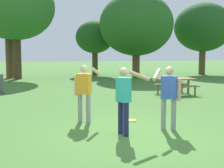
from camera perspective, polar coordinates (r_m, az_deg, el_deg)
The scene contains 11 objects.
ground_plane at distance 7.63m, azimuth 4.56°, elevation -9.33°, with size 120.00×120.00×0.00m, color #447530.
person_thrower at distance 8.77m, azimuth -5.15°, elevation -0.94°, with size 0.83×0.54×1.64m.
person_catcher at distance 7.99m, azimuth 10.44°, elevation -1.68°, with size 0.83×0.54×1.64m.
person_bystander at distance 7.41m, azimuth 2.21°, elevation -2.18°, with size 0.78×0.59×1.64m.
frisbee at distance 9.11m, azimuth 3.65°, elevation -6.73°, with size 0.30×0.30×0.03m, color yellow.
picnic_table_near at distance 14.86m, azimuth 11.76°, elevation 0.22°, with size 1.83×1.58×0.77m.
tree_tall_left at distance 25.11m, azimuth -18.68°, elevation 12.49°, with size 4.82×4.82×7.10m.
tree_broad_center at distance 24.29m, azimuth -17.36°, elevation 13.41°, with size 5.69×5.69×7.73m.
tree_far_right at distance 27.01m, azimuth -3.19°, elevation 8.58°, with size 3.31×3.31×4.71m.
tree_slender_mid at distance 24.78m, azimuth 4.51°, elevation 10.90°, with size 5.81×5.81×6.65m.
tree_back_left at distance 28.74m, azimuth 16.46°, elevation 9.99°, with size 5.03×5.03×6.32m.
Camera 1 is at (-2.20, -7.03, 2.00)m, focal length 49.53 mm.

